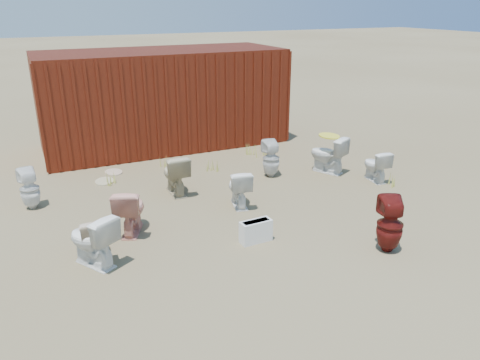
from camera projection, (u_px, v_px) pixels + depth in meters
name	position (u px, v px, depth m)	size (l,w,h in m)	color
ground	(255.00, 221.00, 7.97)	(100.00, 100.00, 0.00)	brown
shipping_container	(163.00, 98.00, 11.93)	(6.00, 2.40, 2.40)	#4A120C
toilet_front_a	(92.00, 240.00, 6.52)	(0.44, 0.77, 0.78)	white
toilet_front_pink	(130.00, 210.00, 7.48)	(0.43, 0.75, 0.77)	#E39683
toilet_front_c	(239.00, 188.00, 8.47)	(0.39, 0.69, 0.70)	white
toilet_front_maroon	(390.00, 225.00, 6.89)	(0.38, 0.39, 0.85)	#621410
toilet_front_e	(376.00, 166.00, 9.68)	(0.37, 0.65, 0.66)	white
toilet_back_a	(30.00, 189.00, 8.35)	(0.34, 0.35, 0.75)	white
toilet_back_beige_left	(93.00, 237.00, 6.76)	(0.36, 0.63, 0.65)	#C2AA8E
toilet_back_beige_right	(175.00, 174.00, 9.01)	(0.44, 0.78, 0.79)	#BDB08A
toilet_back_yellowlid	(328.00, 154.00, 10.14)	(0.45, 0.79, 0.81)	white
toilet_back_e	(271.00, 159.00, 9.90)	(0.36, 0.36, 0.79)	silver
yellow_lid	(329.00, 136.00, 9.99)	(0.41, 0.51, 0.03)	yellow
loose_tank	(256.00, 231.00, 7.24)	(0.50, 0.20, 0.35)	white
loose_lid_near	(104.00, 181.00, 9.72)	(0.38, 0.49, 0.02)	tan
loose_lid_far	(114.00, 172.00, 10.24)	(0.36, 0.47, 0.02)	#C8AE91
weed_clump_a	(108.00, 180.00, 9.46)	(0.36, 0.36, 0.26)	#ACAE45
weed_clump_b	(213.00, 165.00, 10.32)	(0.32, 0.32, 0.26)	#ACAE45
weed_clump_c	(261.00, 149.00, 11.26)	(0.36, 0.36, 0.36)	#ACAE45
weed_clump_d	(167.00, 161.00, 10.58)	(0.30, 0.30, 0.27)	#ACAE45
weed_clump_e	(251.00, 148.00, 11.55)	(0.34, 0.34, 0.26)	#ACAE45
weed_clump_f	(391.00, 180.00, 9.46)	(0.28, 0.28, 0.26)	#ACAE45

